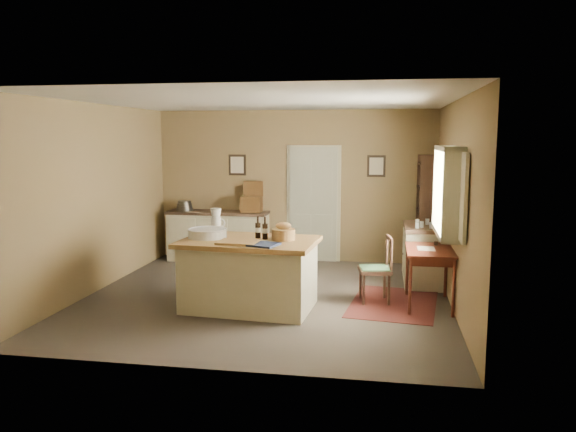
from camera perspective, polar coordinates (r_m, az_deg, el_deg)
name	(u,v)px	position (r m, az deg, el deg)	size (l,w,h in m)	color
ground	(266,297)	(7.92, -2.21, -8.25)	(5.00, 5.00, 0.00)	#51473E
wall_back	(294,186)	(10.10, 0.66, 3.07)	(5.00, 0.10, 2.70)	olive
wall_front	(210,231)	(5.26, -7.88, -1.55)	(5.00, 0.10, 2.70)	olive
wall_left	(96,198)	(8.53, -18.94, 1.73)	(0.10, 5.00, 2.70)	olive
wall_right	(455,205)	(7.55, 16.64, 1.07)	(0.10, 5.00, 2.70)	olive
ceiling	(265,101)	(7.62, -2.32, 11.63)	(5.00, 5.00, 0.00)	silver
door	(313,203)	(10.06, 2.60, 1.35)	(0.97, 0.06, 2.11)	#B1B299
framed_prints	(305,166)	(10.03, 1.78, 5.15)	(2.82, 0.02, 0.38)	black
window	(452,191)	(7.32, 16.29, 2.46)	(0.25, 1.99, 1.12)	beige
work_island	(249,272)	(7.34, -4.02, -5.69)	(1.80, 1.25, 1.20)	beige
sideboard	(219,234)	(10.22, -7.07, -1.84)	(1.82, 0.52, 1.18)	beige
rug	(394,303)	(7.76, 10.68, -8.71)	(1.10, 1.60, 0.01)	#4F1B15
writing_desk	(430,256)	(7.62, 14.20, -3.93)	(0.61, 1.00, 0.82)	#3D160D
desk_chair	(375,270)	(7.67, 8.80, -5.46)	(0.41, 0.41, 0.89)	#321E15
right_cabinet	(423,254)	(8.79, 13.57, -3.77)	(0.59, 1.06, 0.99)	beige
shelving_unit	(430,214)	(9.56, 14.23, 0.20)	(0.33, 0.87, 1.93)	#321E15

